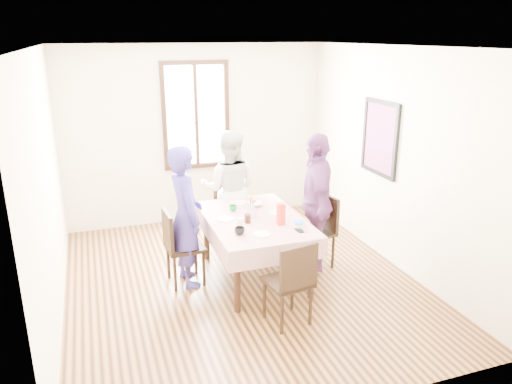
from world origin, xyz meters
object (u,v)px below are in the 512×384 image
Objects in this scene: chair_left at (185,247)px; chair_right at (315,232)px; chair_near at (288,281)px; person_left at (185,216)px; person_far at (231,190)px; chair_far at (231,214)px; dining_table at (255,248)px; person_right at (314,202)px.

chair_right is at bearing 83.09° from chair_left.
chair_near is 0.55× the size of person_left.
person_left is 1.03× the size of person_far.
person_left reaches higher than chair_far.
chair_far is 2.06m from chair_near.
dining_table is 0.92× the size of person_far.
chair_near is at bearing -151.28° from person_left.
chair_far is at bearing 90.00° from dining_table.
chair_left reaches higher than dining_table.
chair_right is 0.53× the size of person_right.
dining_table is 0.93m from person_right.
dining_table is 0.87× the size of person_right.
person_right is at bearing -98.81° from person_left.
chair_left is 1.00× the size of chair_right.
chair_far is at bearing -47.19° from person_left.
dining_table is at bearing 84.67° from chair_right.
chair_far is 0.55× the size of person_left.
chair_right is 1.35m from chair_near.
person_right reaches higher than chair_right.
chair_near is at bearing 111.61° from person_far.
person_right reaches higher than dining_table.
dining_table is 1.03m from chair_far.
chair_near is (0.00, -1.03, 0.08)m from dining_table.
dining_table is 0.82m from chair_right.
person_right is at bearing 136.74° from chair_far.
chair_far is (0.00, 1.03, 0.08)m from dining_table.
chair_far is 1.00× the size of chair_near.
chair_far is at bearing 80.02° from chair_near.
chair_near is 2.07m from person_far.
chair_near is 0.56× the size of person_far.
dining_table is at bearing 97.81° from chair_far.
chair_left is 1.24m from person_far.
chair_far is at bearing -68.39° from person_far.
chair_near is at bearing 97.81° from chair_far.
person_far is (0.79, 0.87, -0.02)m from person_left.
person_left is 1.59m from person_right.
chair_far and chair_near have the same top height.
chair_left is at bearing 114.89° from chair_near.
person_left is (-0.79, 0.14, 0.46)m from dining_table.
chair_right is at bearing -98.77° from person_left.
chair_right is at bearing 137.50° from chair_far.
person_far is 1.25m from person_right.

